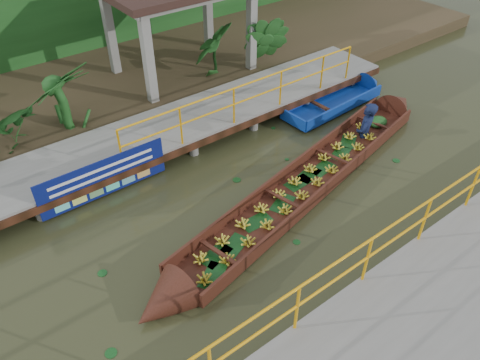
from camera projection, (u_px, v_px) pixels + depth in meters
ground at (224, 228)px, 10.08m from camera, size 80.00×80.00×0.00m
land_strip at (83, 89)px, 14.59m from camera, size 30.00×8.00×0.45m
far_dock at (145, 139)px, 11.92m from camera, size 16.00×2.06×1.66m
near_dock at (420, 330)px, 7.76m from camera, size 18.00×2.40×1.73m
foliage_backdrop at (40, 10)px, 15.04m from camera, size 30.00×0.80×4.00m
vendor_boat at (319, 168)px, 11.30m from camera, size 10.50×3.18×2.39m
moored_blue_boat at (352, 94)px, 14.46m from camera, size 3.95×1.23×0.93m
blue_banner at (104, 178)px, 10.54m from camera, size 3.04×0.04×0.95m
tropical_plants at (55, 106)px, 11.98m from camera, size 14.04×1.04×1.31m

